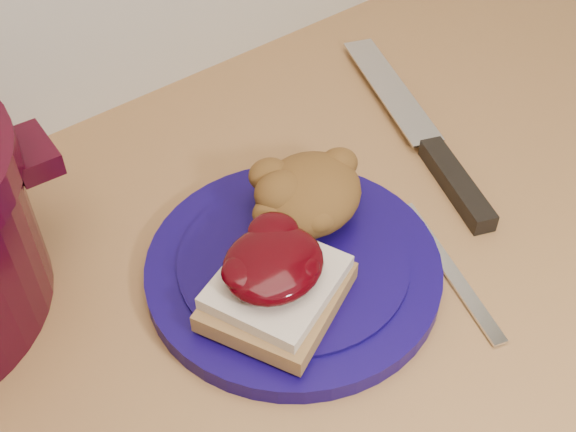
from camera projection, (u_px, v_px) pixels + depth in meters
plate at (293, 268)px, 0.62m from camera, size 0.32×0.32×0.02m
sandwich at (276, 281)px, 0.56m from camera, size 0.14×0.13×0.05m
stuffing_mound at (309, 194)px, 0.63m from camera, size 0.13×0.12×0.05m
chef_knife at (437, 155)px, 0.72m from camera, size 0.14×0.31×0.02m
butter_knife at (449, 269)px, 0.63m from camera, size 0.06×0.16×0.00m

